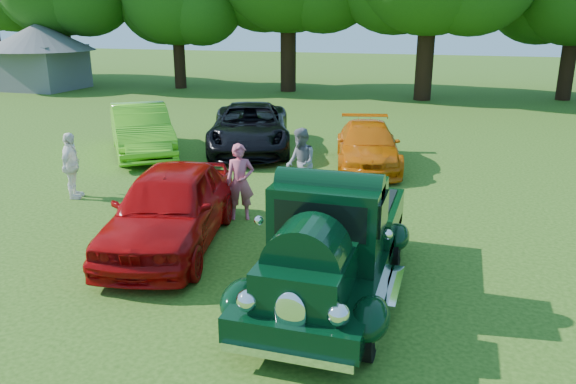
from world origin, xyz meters
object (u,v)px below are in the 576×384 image
(spectator_grey, at_px, (301,163))
(gazebo, at_px, (40,49))
(back_car_lime, at_px, (141,130))
(spectator_pink, at_px, (240,182))
(back_car_black, at_px, (250,128))
(red_convertible, at_px, (170,207))
(spectator_white, at_px, (71,166))
(hero_pickup, at_px, (331,245))
(back_car_orange, at_px, (368,145))

(spectator_grey, height_order, gazebo, gazebo)
(back_car_lime, distance_m, gazebo, 19.63)
(back_car_lime, height_order, spectator_pink, spectator_pink)
(back_car_black, xyz_separation_m, spectator_pink, (2.14, -6.28, 0.08))
(spectator_grey, bearing_deg, red_convertible, -54.04)
(spectator_grey, xyz_separation_m, gazebo, (-20.66, 15.98, 1.54))
(back_car_lime, bearing_deg, spectator_white, -116.24)
(back_car_black, distance_m, spectator_white, 6.52)
(hero_pickup, distance_m, spectator_pink, 3.87)
(spectator_pink, distance_m, spectator_grey, 2.04)
(red_convertible, relative_size, spectator_grey, 2.67)
(back_car_black, xyz_separation_m, back_car_orange, (4.07, -0.97, -0.13))
(spectator_pink, bearing_deg, gazebo, 115.96)
(back_car_orange, xyz_separation_m, gazebo, (-21.75, 12.52, 1.77))
(back_car_black, bearing_deg, back_car_lime, -172.46)
(back_car_black, distance_m, spectator_pink, 6.63)
(red_convertible, relative_size, back_car_lime, 0.96)
(red_convertible, height_order, back_car_orange, red_convertible)
(back_car_lime, xyz_separation_m, back_car_orange, (7.22, 0.57, -0.16))
(spectator_grey, bearing_deg, back_car_black, -176.64)
(back_car_lime, relative_size, back_car_orange, 1.10)
(hero_pickup, bearing_deg, back_car_orange, 95.10)
(spectator_grey, distance_m, gazebo, 26.16)
(back_car_lime, xyz_separation_m, spectator_pink, (5.28, -4.74, 0.05))
(hero_pickup, height_order, spectator_white, hero_pickup)
(red_convertible, xyz_separation_m, back_car_orange, (2.67, 7.10, -0.15))
(back_car_black, distance_m, spectator_grey, 5.34)
(spectator_pink, height_order, gazebo, gazebo)
(gazebo, bearing_deg, back_car_lime, -42.02)
(back_car_orange, xyz_separation_m, spectator_pink, (-1.94, -5.31, 0.21))
(red_convertible, distance_m, back_car_lime, 7.96)
(back_car_black, height_order, spectator_white, spectator_white)
(back_car_orange, relative_size, spectator_pink, 2.60)
(back_car_orange, height_order, spectator_white, spectator_white)
(back_car_black, relative_size, spectator_grey, 3.17)
(back_car_lime, height_order, gazebo, gazebo)
(back_car_orange, relative_size, spectator_white, 2.68)
(hero_pickup, xyz_separation_m, back_car_black, (-4.80, 9.09, -0.07))
(red_convertible, height_order, back_car_lime, back_car_lime)
(back_car_black, bearing_deg, spectator_white, -129.60)
(spectator_pink, distance_m, gazebo, 26.70)
(hero_pickup, distance_m, back_car_lime, 10.96)
(spectator_pink, bearing_deg, hero_pickup, -68.63)
(hero_pickup, height_order, gazebo, gazebo)
(back_car_lime, distance_m, back_car_black, 3.50)
(spectator_white, relative_size, gazebo, 0.26)
(spectator_white, bearing_deg, gazebo, 23.05)
(hero_pickup, bearing_deg, spectator_grey, 111.25)
(hero_pickup, distance_m, spectator_white, 7.74)
(hero_pickup, bearing_deg, spectator_white, 157.19)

